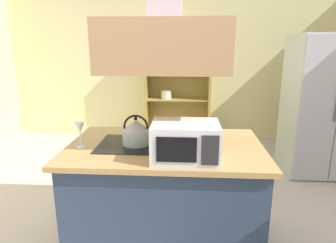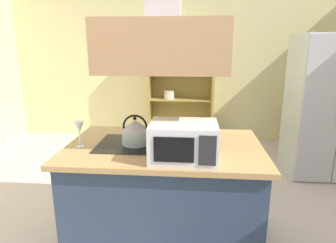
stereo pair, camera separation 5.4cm
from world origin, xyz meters
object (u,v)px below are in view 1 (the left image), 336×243
(kettle, at_px, (136,132))
(cutting_board, at_px, (188,140))
(microwave, at_px, (185,141))
(wine_glass_on_counter, at_px, (80,129))
(refrigerator, at_px, (324,106))
(dish_cabinet, at_px, (178,94))

(kettle, height_order, cutting_board, kettle)
(microwave, relative_size, wine_glass_on_counter, 2.23)
(cutting_board, bearing_deg, kettle, -163.95)
(refrigerator, height_order, dish_cabinet, dish_cabinet)
(kettle, distance_m, wine_glass_on_counter, 0.43)
(dish_cabinet, height_order, kettle, dish_cabinet)
(dish_cabinet, bearing_deg, kettle, -94.73)
(cutting_board, bearing_deg, dish_cabinet, 93.65)
(refrigerator, distance_m, microwave, 2.63)
(refrigerator, xyz_separation_m, kettle, (-2.17, -1.65, 0.10))
(refrigerator, relative_size, dish_cabinet, 0.96)
(cutting_board, distance_m, microwave, 0.42)
(microwave, bearing_deg, dish_cabinet, 92.78)
(dish_cabinet, distance_m, cutting_board, 2.76)
(dish_cabinet, relative_size, microwave, 4.06)
(refrigerator, xyz_separation_m, cutting_board, (-1.75, -1.53, 0.01))
(microwave, bearing_deg, kettle, 143.98)
(refrigerator, bearing_deg, microwave, -132.55)
(kettle, bearing_deg, cutting_board, 16.05)
(refrigerator, bearing_deg, wine_glass_on_counter, -145.75)
(kettle, height_order, wine_glass_on_counter, kettle)
(kettle, bearing_deg, microwave, -36.02)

